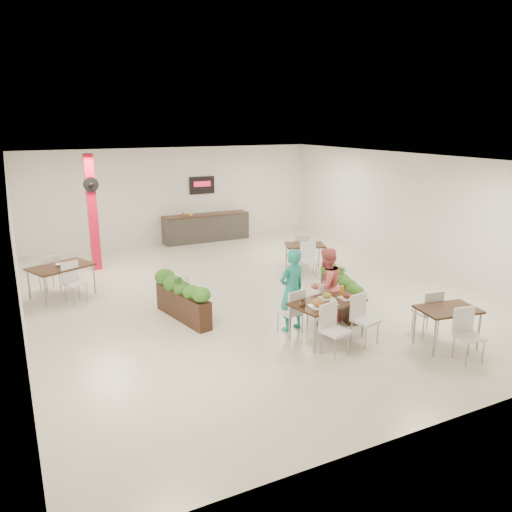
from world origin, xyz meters
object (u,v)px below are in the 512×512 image
Objects in this scene: diner_man at (292,290)px; side_table_b at (305,249)px; main_table at (327,307)px; planter_right at (341,289)px; service_counter at (206,227)px; planter_left at (183,296)px; diner_woman at (326,286)px; side_table_c at (448,315)px; side_table_a at (61,270)px; red_column at (92,212)px.

diner_man is 1.00× the size of side_table_b.
main_table is 1.10× the size of side_table_b.
main_table is at bearing -135.15° from planter_right.
service_counter is 1.61× the size of planter_left.
diner_man is at bearing -11.33° from diner_woman.
side_table_a is at bearing 143.55° from side_table_c.
diner_man reaches higher than side_table_c.
service_counter reaches higher than side_table_c.
side_table_b is at bearing -75.54° from service_counter.
service_counter is at bearing 125.50° from side_table_b.
planter_left is 4.58m from side_table_b.
side_table_b is (1.18, -4.57, 0.13)m from service_counter.
diner_man is at bearing -70.01° from side_table_a.
main_table is 1.11× the size of side_table_a.
planter_right reaches higher than side_table_c.
main_table is 1.10× the size of diner_man.
planter_right is at bearing -52.89° from red_column.
side_table_a is (-1.10, -1.97, -1.00)m from red_column.
service_counter reaches higher than diner_man.
diner_man reaches higher than side_table_a.
planter_right is 2.47m from side_table_c.
diner_man is (-1.22, -7.96, 0.34)m from service_counter.
service_counter reaches higher than side_table_a.
service_counter is 1.62× the size of planter_right.
side_table_a is at bearing 131.78° from main_table.
red_column is 7.52m from main_table.
service_counter is (4.00, 1.86, -1.15)m from red_column.
diner_man is 1.05× the size of diner_woman.
side_table_a is 6.32m from side_table_b.
side_table_a is (-4.68, 4.12, -0.16)m from diner_woman.
side_table_a is 0.99× the size of side_table_c.
planter_right reaches higher than planter_left.
red_column is at bearing -155.00° from service_counter.
diner_woman reaches higher than side_table_a.
diner_man reaches higher than side_table_b.
planter_right is at bearing -57.64° from side_table_a.
red_column reaches higher than side_table_a.
main_table is 2.18m from side_table_c.
main_table is 0.79m from diner_woman.
red_column is 1.07× the size of service_counter.
service_counter is 4.72m from side_table_b.
planter_right is (1.50, 0.44, -0.34)m from diner_man.
side_table_b is (2.40, 3.39, -0.22)m from diner_man.
red_column is at bearing 127.11° from planter_right.
planter_right is (4.27, -5.65, -1.15)m from red_column.
side_table_a is (-5.10, -3.84, 0.15)m from service_counter.
planter_left reaches higher than side_table_a.
planter_right is 1.12× the size of side_table_a.
diner_woman is 0.86× the size of planter_left.
diner_woman is 0.96× the size of side_table_a.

